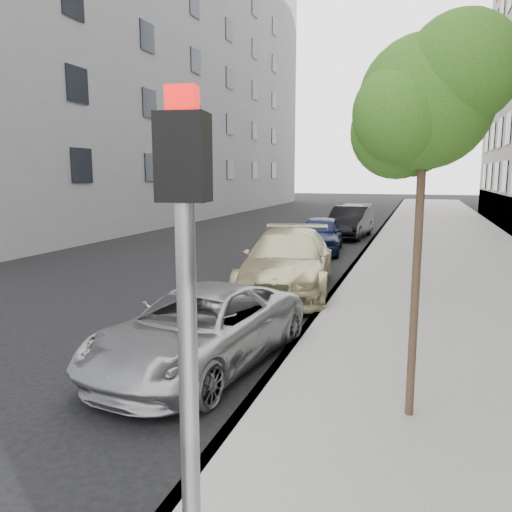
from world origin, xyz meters
The scene contains 12 objects.
ground centered at (0.00, 0.00, 0.00)m, with size 160.00×160.00×0.00m, color black.
sidewalk centered at (4.30, 24.00, 0.07)m, with size 6.40×72.00×0.14m, color gray.
curb centered at (1.18, 24.00, 0.07)m, with size 0.15×72.00×0.14m, color #9E9B93.
tree_near centered at (3.23, 1.50, 3.91)m, with size 1.82×1.62×4.67m.
tree_mid centered at (3.23, 8.00, 4.17)m, with size 1.85×1.65×4.94m.
tree_far centered at (3.23, 14.50, 3.73)m, with size 1.52×1.32×4.35m.
signal_pole centered at (2.12, -2.46, 2.23)m, with size 0.26×0.21×3.37m.
minivan centered at (-0.10, 2.48, 0.63)m, with size 2.08×4.52×1.26m, color #9FA0A3.
suv centered at (-0.10, 8.13, 0.81)m, with size 2.27×5.57×1.62m, color #C7BF8E.
sedan_blue centered at (-0.59, 15.13, 0.72)m, with size 1.71×4.25×1.45m, color #101735.
sedan_black centered at (-0.10, 20.21, 0.77)m, with size 1.64×4.70×1.55m, color black.
sedan_rear centered at (-0.75, 25.52, 0.67)m, with size 1.89×4.64×1.35m, color #919398.
Camera 1 is at (3.21, -4.64, 3.09)m, focal length 35.00 mm.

